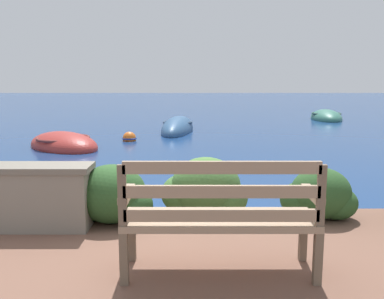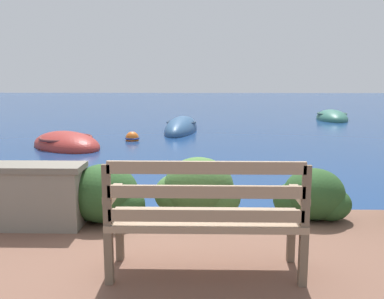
{
  "view_description": "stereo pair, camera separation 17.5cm",
  "coord_description": "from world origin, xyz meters",
  "px_view_note": "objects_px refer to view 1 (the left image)",
  "views": [
    {
      "loc": [
        0.47,
        -4.76,
        1.73
      ],
      "look_at": [
        0.47,
        3.48,
        0.32
      ],
      "focal_mm": 40.0,
      "sensor_mm": 36.0,
      "label": 1
    },
    {
      "loc": [
        0.65,
        -4.76,
        1.73
      ],
      "look_at": [
        0.47,
        3.48,
        0.32
      ],
      "focal_mm": 40.0,
      "sensor_mm": 36.0,
      "label": 2
    }
  ],
  "objects_px": {
    "park_bench": "(220,214)",
    "rowboat_nearest": "(64,145)",
    "mooring_buoy": "(129,138)",
    "rowboat_mid": "(178,129)",
    "rowboat_far": "(326,118)"
  },
  "relations": [
    {
      "from": "park_bench",
      "to": "rowboat_nearest",
      "type": "height_order",
      "value": "park_bench"
    },
    {
      "from": "park_bench",
      "to": "mooring_buoy",
      "type": "distance_m",
      "value": 8.62
    },
    {
      "from": "rowboat_mid",
      "to": "rowboat_far",
      "type": "relative_size",
      "value": 1.35
    },
    {
      "from": "mooring_buoy",
      "to": "rowboat_nearest",
      "type": "bearing_deg",
      "value": -141.0
    },
    {
      "from": "park_bench",
      "to": "rowboat_mid",
      "type": "height_order",
      "value": "park_bench"
    },
    {
      "from": "rowboat_mid",
      "to": "mooring_buoy",
      "type": "xyz_separation_m",
      "value": [
        -1.24,
        -2.08,
        -0.0
      ]
    },
    {
      "from": "rowboat_far",
      "to": "mooring_buoy",
      "type": "distance_m",
      "value": 9.13
    },
    {
      "from": "rowboat_nearest",
      "to": "rowboat_mid",
      "type": "xyz_separation_m",
      "value": [
        2.68,
        3.24,
        0.0
      ]
    },
    {
      "from": "rowboat_far",
      "to": "mooring_buoy",
      "type": "bearing_deg",
      "value": -46.54
    },
    {
      "from": "park_bench",
      "to": "rowboat_mid",
      "type": "bearing_deg",
      "value": 88.61
    },
    {
      "from": "rowboat_nearest",
      "to": "rowboat_far",
      "type": "relative_size",
      "value": 1.02
    },
    {
      "from": "park_bench",
      "to": "rowboat_far",
      "type": "bearing_deg",
      "value": 64.69
    },
    {
      "from": "rowboat_mid",
      "to": "rowboat_nearest",
      "type": "bearing_deg",
      "value": -33.76
    },
    {
      "from": "rowboat_nearest",
      "to": "rowboat_far",
      "type": "height_order",
      "value": "rowboat_far"
    },
    {
      "from": "rowboat_mid",
      "to": "rowboat_far",
      "type": "height_order",
      "value": "rowboat_mid"
    }
  ]
}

